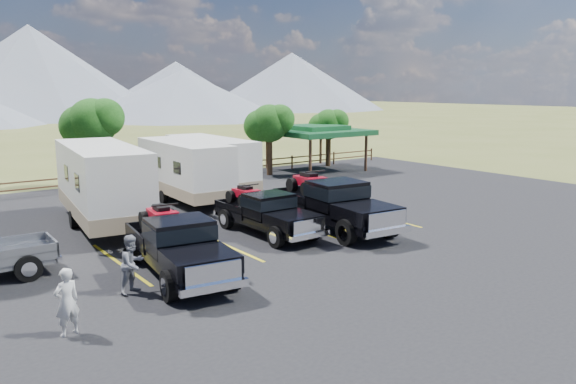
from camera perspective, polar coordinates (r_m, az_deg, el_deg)
ground at (r=19.34m, az=4.62°, el=-7.06°), size 320.00×320.00×0.00m
asphalt_lot at (r=21.59m, az=-0.60°, el=-5.08°), size 44.00×34.00×0.04m
stall_lines at (r=22.38m, az=-2.10°, el=-4.46°), size 12.12×5.50×0.01m
tree_ne_a at (r=37.49m, az=-1.95°, el=6.96°), size 3.11×2.92×4.76m
tree_ne_b at (r=41.94m, az=4.11°, el=6.84°), size 2.77×2.59×4.27m
tree_north at (r=34.49m, az=-19.31°, el=6.64°), size 3.46×3.24×5.25m
rail_fence at (r=35.73m, az=-12.57°, el=1.89°), size 36.12×0.12×1.00m
pavilion at (r=39.93m, az=2.87°, el=6.17°), size 6.20×6.20×3.22m
rig_left at (r=17.95m, az=-11.16°, el=-5.22°), size 2.76×6.33×2.05m
rig_center at (r=22.52m, az=-2.29°, el=-2.02°), size 2.02×5.61×1.87m
rig_right at (r=23.36m, az=4.59°, el=-1.09°), size 2.89×6.99×2.28m
trailer_left at (r=24.77m, az=-18.35°, el=0.72°), size 3.54×9.95×3.44m
trailer_center at (r=29.14m, az=-10.45°, el=2.16°), size 2.62×8.97×3.11m
trailer_right at (r=31.36m, az=-7.83°, el=2.78°), size 2.46×8.83×3.07m
person_a at (r=14.46m, az=-21.55°, el=-10.34°), size 0.68×0.52×1.66m
person_b at (r=16.74m, az=-15.52°, el=-7.05°), size 1.03×0.94×1.70m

